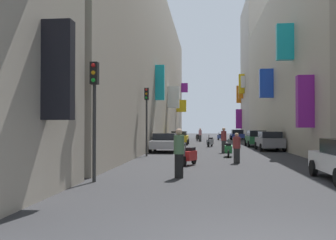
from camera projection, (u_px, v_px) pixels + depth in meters
name	position (u px, v px, depth m)	size (l,w,h in m)	color
ground_plane	(216.00, 147.00, 35.51)	(140.00, 140.00, 0.00)	#2D2D30
building_left_mid_b	(138.00, 71.00, 40.24)	(7.37, 52.34, 15.32)	#9E9384
building_right_mid_a	(303.00, 72.00, 35.19)	(7.18, 34.52, 13.78)	#BCB29E
building_right_mid_b	(264.00, 72.00, 58.61)	(6.97, 12.38, 20.56)	#B2A899
parked_car_blue	(237.00, 134.00, 54.70)	(1.93, 4.49, 1.44)	navy
parked_car_yellow	(179.00, 137.00, 39.56)	(1.90, 4.00, 1.39)	gold
parked_car_green	(256.00, 138.00, 35.85)	(1.84, 4.27, 1.51)	#236638
parked_car_grey	(269.00, 140.00, 29.91)	(1.86, 4.42, 1.48)	slate
parked_car_silver	(165.00, 142.00, 28.25)	(1.98, 4.07, 1.37)	#B7B7BC
scooter_green	(229.00, 149.00, 23.61)	(0.52, 1.97, 1.13)	#287F3D
scooter_red	(189.00, 156.00, 18.41)	(0.76, 1.70, 1.13)	red
scooter_silver	(210.00, 142.00, 35.38)	(0.68, 1.74, 1.13)	#ADADB2
scooter_black	(198.00, 137.00, 49.79)	(0.68, 1.89, 1.13)	black
scooter_blue	(220.00, 137.00, 52.80)	(0.77, 1.83, 1.13)	#2D4CAD
pedestrian_crossing	(200.00, 135.00, 47.56)	(0.48, 0.48, 1.68)	#3B3B3B
pedestrian_near_left	(179.00, 153.00, 13.89)	(0.54, 0.54, 1.79)	black
pedestrian_near_right	(237.00, 148.00, 19.49)	(0.41, 0.41, 1.54)	#2B2B2B
pedestrian_mid_street	(224.00, 140.00, 27.26)	(0.39, 0.39, 1.79)	#323232
traffic_light_near_corner	(94.00, 100.00, 12.93)	(0.26, 0.34, 4.04)	#2D2D2D
traffic_light_far_corner	(147.00, 110.00, 24.12)	(0.26, 0.34, 4.30)	#2D2D2D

